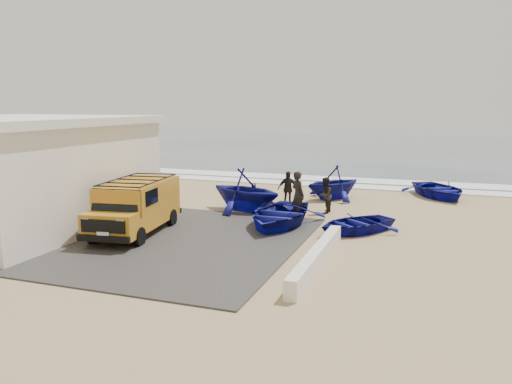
% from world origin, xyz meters
% --- Properties ---
extents(ground, '(160.00, 160.00, 0.00)m').
position_xyz_m(ground, '(0.00, 0.00, 0.00)').
color(ground, tan).
extents(slab, '(12.00, 10.00, 0.05)m').
position_xyz_m(slab, '(-2.00, -2.00, 0.03)').
color(slab, '#3B3836').
rests_on(slab, ground).
extents(ocean, '(180.00, 88.00, 0.01)m').
position_xyz_m(ocean, '(0.00, 56.00, 0.00)').
color(ocean, '#385166').
rests_on(ocean, ground).
extents(surf_line, '(180.00, 1.60, 0.06)m').
position_xyz_m(surf_line, '(0.00, 12.00, 0.03)').
color(surf_line, white).
rests_on(surf_line, ground).
extents(surf_wash, '(180.00, 2.20, 0.04)m').
position_xyz_m(surf_wash, '(0.00, 14.50, 0.02)').
color(surf_wash, white).
rests_on(surf_wash, ground).
extents(building, '(8.40, 9.40, 4.30)m').
position_xyz_m(building, '(-7.50, -2.00, 2.16)').
color(building, white).
rests_on(building, ground).
extents(parapet, '(0.35, 6.00, 0.55)m').
position_xyz_m(parapet, '(5.00, -3.00, 0.28)').
color(parapet, silver).
rests_on(parapet, ground).
extents(van, '(2.46, 4.94, 2.03)m').
position_xyz_m(van, '(-2.24, -1.48, 1.09)').
color(van, '#BC7F1C').
rests_on(van, ground).
extents(boat_near_left, '(3.21, 4.48, 0.93)m').
position_xyz_m(boat_near_left, '(2.44, 1.44, 0.46)').
color(boat_near_left, navy).
rests_on(boat_near_left, ground).
extents(boat_near_right, '(3.90, 4.03, 0.68)m').
position_xyz_m(boat_near_right, '(5.47, 1.41, 0.34)').
color(boat_near_right, navy).
rests_on(boat_near_right, ground).
extents(boat_mid_left, '(4.53, 4.22, 1.94)m').
position_xyz_m(boat_mid_left, '(0.17, 3.66, 0.97)').
color(boat_mid_left, navy).
rests_on(boat_mid_left, ground).
extents(boat_far_left, '(4.24, 4.33, 1.73)m').
position_xyz_m(boat_far_left, '(3.39, 7.83, 0.87)').
color(boat_far_left, navy).
rests_on(boat_far_left, ground).
extents(boat_far_right, '(4.47, 4.96, 0.84)m').
position_xyz_m(boat_far_right, '(8.48, 10.11, 0.42)').
color(boat_far_right, navy).
rests_on(boat_far_right, ground).
extents(fisherman_front, '(0.87, 0.85, 2.02)m').
position_xyz_m(fisherman_front, '(2.81, 2.98, 1.01)').
color(fisherman_front, black).
rests_on(fisherman_front, ground).
extents(fisherman_middle, '(0.64, 0.81, 1.61)m').
position_xyz_m(fisherman_middle, '(3.69, 4.38, 0.80)').
color(fisherman_middle, black).
rests_on(fisherman_middle, ground).
extents(fisherman_back, '(1.04, 0.89, 1.67)m').
position_xyz_m(fisherman_back, '(1.68, 5.34, 0.83)').
color(fisherman_back, black).
rests_on(fisherman_back, ground).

